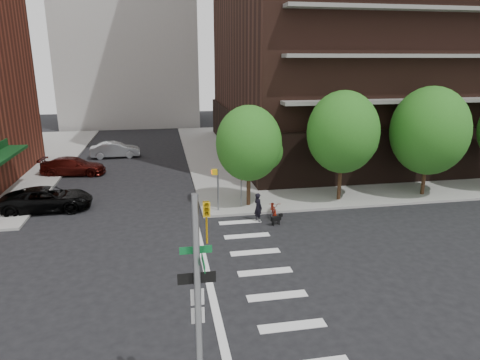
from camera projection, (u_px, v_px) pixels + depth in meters
name	position (u px, v px, depth m)	size (l,w,h in m)	color
ground	(196.00, 278.00, 18.12)	(120.00, 120.00, 0.00)	black
sidewalk_ne	(376.00, 148.00, 43.91)	(39.00, 33.00, 0.15)	gray
crosswalk	(247.00, 273.00, 18.51)	(3.85, 13.00, 0.01)	silver
tree_a	(249.00, 143.00, 25.75)	(4.00, 4.00, 5.90)	#301E11
tree_b	(343.00, 132.00, 26.67)	(4.50, 4.50, 6.65)	#301E11
tree_c	(430.00, 131.00, 27.74)	(5.00, 5.00, 6.80)	#301E11
traffic_signal	(200.00, 331.00, 10.21)	(0.90, 0.75, 6.00)	slate
pedestrian_signal	(223.00, 182.00, 25.51)	(2.18, 0.67, 2.60)	slate
parked_car_black	(47.00, 199.00, 26.04)	(5.23, 2.41, 1.45)	black
parked_car_maroon	(73.00, 166.00, 34.00)	(4.96, 2.02, 1.44)	#3F0D0A
parked_car_silver	(115.00, 150.00, 40.05)	(4.51, 1.57, 1.49)	#ADB2B6
scooter	(274.00, 209.00, 25.02)	(0.66, 1.89, 0.99)	maroon
dog_walker	(258.00, 207.00, 24.27)	(0.40, 0.61, 1.67)	black
dog	(277.00, 218.00, 23.83)	(0.73, 0.42, 0.62)	black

